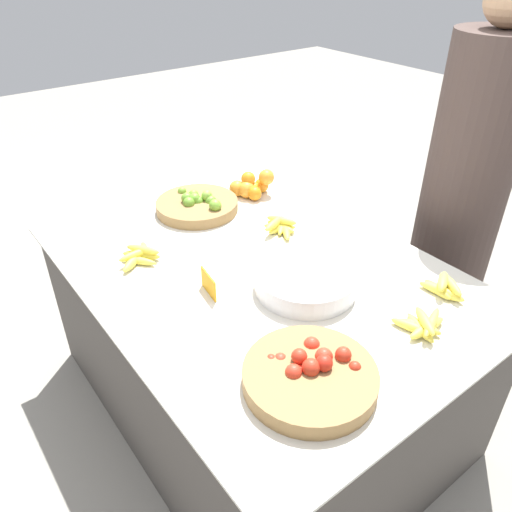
% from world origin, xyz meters
% --- Properties ---
extents(ground_plane, '(12.00, 12.00, 0.00)m').
position_xyz_m(ground_plane, '(0.00, 0.00, 0.00)').
color(ground_plane, gray).
extents(market_table, '(1.67, 1.20, 0.73)m').
position_xyz_m(market_table, '(0.00, 0.00, 0.37)').
color(market_table, '#4C4742').
rests_on(market_table, ground_plane).
extents(lime_bowl, '(0.37, 0.37, 0.09)m').
position_xyz_m(lime_bowl, '(-0.52, 0.07, 0.76)').
color(lime_bowl, olive).
rests_on(lime_bowl, market_table).
extents(tomato_basket, '(0.38, 0.38, 0.09)m').
position_xyz_m(tomato_basket, '(0.55, -0.23, 0.76)').
color(tomato_basket, olive).
rests_on(tomato_basket, market_table).
extents(orange_pile, '(0.16, 0.19, 0.13)m').
position_xyz_m(orange_pile, '(-0.50, 0.35, 0.78)').
color(orange_pile, orange).
rests_on(orange_pile, market_table).
extents(metal_bowl, '(0.36, 0.36, 0.07)m').
position_xyz_m(metal_bowl, '(0.21, 0.06, 0.77)').
color(metal_bowl, silver).
rests_on(metal_bowl, market_table).
extents(price_sign, '(0.12, 0.02, 0.08)m').
position_xyz_m(price_sign, '(0.03, -0.23, 0.78)').
color(price_sign, orange).
rests_on(price_sign, market_table).
extents(banana_bunch_front_left, '(0.17, 0.12, 0.06)m').
position_xyz_m(banana_bunch_front_left, '(0.52, 0.42, 0.76)').
color(banana_bunch_front_left, '#EFDB4C').
rests_on(banana_bunch_front_left, market_table).
extents(banana_bunch_back_center, '(0.18, 0.17, 0.06)m').
position_xyz_m(banana_bunch_back_center, '(-0.15, 0.25, 0.76)').
color(banana_bunch_back_center, '#EFDB4C').
rests_on(banana_bunch_back_center, market_table).
extents(banana_bunch_middle_left, '(0.18, 0.18, 0.06)m').
position_xyz_m(banana_bunch_middle_left, '(-0.31, -0.33, 0.76)').
color(banana_bunch_middle_left, '#EFDB4C').
rests_on(banana_bunch_middle_left, market_table).
extents(banana_bunch_front_right, '(0.16, 0.17, 0.06)m').
position_xyz_m(banana_bunch_front_right, '(0.61, 0.20, 0.76)').
color(banana_bunch_front_right, '#EFDB4C').
rests_on(banana_bunch_front_right, market_table).
extents(vendor_person, '(0.36, 0.36, 1.70)m').
position_xyz_m(vendor_person, '(0.22, 0.97, 0.78)').
color(vendor_person, '#473833').
rests_on(vendor_person, ground_plane).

